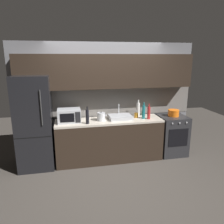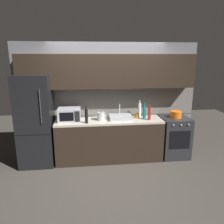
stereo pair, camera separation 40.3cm
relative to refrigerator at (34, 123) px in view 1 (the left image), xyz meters
name	(u,v)px [view 1 (the left image)]	position (x,y,z in m)	size (l,w,h in m)	color
ground_plane	(119,181)	(1.51, -0.90, -0.93)	(10.00, 10.00, 0.00)	#3D3833
back_wall	(106,87)	(1.51, 0.30, 0.62)	(3.99, 0.44, 2.50)	slate
counter_run	(109,140)	(1.51, 0.00, -0.48)	(2.25, 0.60, 0.90)	black
refrigerator	(34,123)	(0.00, 0.00, 0.00)	(0.68, 0.69, 1.86)	black
oven_range	(172,135)	(2.97, 0.00, -0.48)	(0.60, 0.62, 0.90)	#232326
microwave	(69,116)	(0.68, 0.02, 0.10)	(0.46, 0.35, 0.27)	#A8AAAF
sink_basin	(120,117)	(1.75, 0.03, 0.01)	(0.48, 0.38, 0.30)	#ADAFB5
kettle	(101,117)	(1.33, -0.02, 0.06)	(0.20, 0.17, 0.20)	#B7BABF
wine_bottle_white	(138,109)	(2.20, 0.15, 0.13)	(0.07, 0.07, 0.37)	silver
wine_bottle_dark	(87,117)	(1.03, -0.18, 0.12)	(0.07, 0.07, 0.35)	black
wine_bottle_teal	(144,112)	(2.25, -0.05, 0.12)	(0.07, 0.07, 0.35)	#19666B
wine_bottle_red	(149,113)	(2.35, -0.10, 0.11)	(0.07, 0.07, 0.33)	#A82323
mug_amber	(136,115)	(2.12, 0.06, 0.02)	(0.08, 0.08, 0.10)	#B27019
mug_green	(143,113)	(2.34, 0.21, 0.02)	(0.08, 0.08, 0.11)	#1E6B2D
cooking_pot	(174,113)	(2.98, 0.00, 0.04)	(0.24, 0.24, 0.14)	orange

